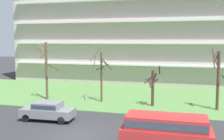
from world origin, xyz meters
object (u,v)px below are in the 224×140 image
tree_left (101,73)px  tree_right (218,78)px  sedan_gray_near_left (48,110)px  van_red_center_left (166,132)px  tree_center (153,86)px  tree_far_left (46,69)px

tree_left → tree_right: size_ratio=0.99×
tree_left → tree_right: 11.70m
tree_left → tree_right: tree_right is taller
sedan_gray_near_left → van_red_center_left: (10.04, -4.50, 0.52)m
sedan_gray_near_left → tree_center: bearing=-140.6°
tree_left → sedan_gray_near_left: 8.28m
tree_far_left → tree_center: size_ratio=1.54×
sedan_gray_near_left → van_red_center_left: bearing=153.1°
tree_far_left → sedan_gray_near_left: (3.95, -7.13, -2.64)m
tree_far_left → tree_center: tree_far_left is taller
tree_far_left → van_red_center_left: 18.31m
tree_far_left → van_red_center_left: tree_far_left is taller
tree_left → tree_right: bearing=-2.5°
tree_far_left → van_red_center_left: bearing=-39.7°
tree_far_left → van_red_center_left: (13.99, -11.63, -2.12)m
tree_center → tree_right: size_ratio=0.71×
tree_right → sedan_gray_near_left: 15.83m
tree_left → sedan_gray_near_left: bearing=-106.5°
tree_right → van_red_center_left: 12.39m
tree_far_left → tree_right: size_ratio=1.09×
sedan_gray_near_left → tree_right: bearing=-155.8°
tree_center → tree_right: bearing=-0.3°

